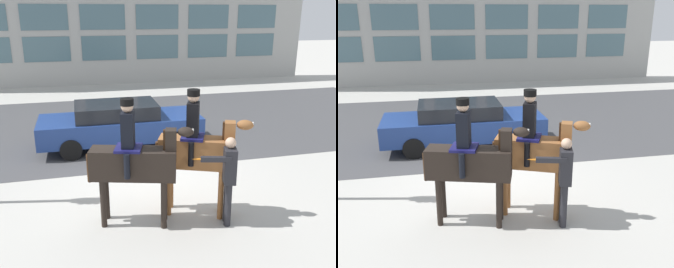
# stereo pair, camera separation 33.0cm
# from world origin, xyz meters

# --- Properties ---
(ground_plane) EXTENTS (80.00, 80.00, 0.00)m
(ground_plane) POSITION_xyz_m (0.00, 0.00, 0.00)
(ground_plane) COLOR #B2AFA8
(road_surface) EXTENTS (23.86, 8.50, 0.01)m
(road_surface) POSITION_xyz_m (0.00, 4.75, 0.00)
(road_surface) COLOR #444447
(road_surface) RESTS_ON ground_plane
(mounted_horse_lead) EXTENTS (1.93, 0.85, 2.47)m
(mounted_horse_lead) POSITION_xyz_m (-0.62, -1.99, 1.30)
(mounted_horse_lead) COLOR black
(mounted_horse_lead) RESTS_ON ground_plane
(mounted_horse_companion) EXTENTS (1.76, 0.97, 2.55)m
(mounted_horse_companion) POSITION_xyz_m (0.61, -1.90, 1.37)
(mounted_horse_companion) COLOR brown
(mounted_horse_companion) RESTS_ON ground_plane
(pedestrian_bystander) EXTENTS (0.90, 0.44, 1.75)m
(pedestrian_bystander) POSITION_xyz_m (1.05, -2.42, 1.03)
(pedestrian_bystander) COLOR #232328
(pedestrian_bystander) RESTS_ON ground_plane
(street_car_near_lane) EXTENTS (4.75, 1.81, 1.35)m
(street_car_near_lane) POSITION_xyz_m (-0.41, 2.44, 0.72)
(street_car_near_lane) COLOR navy
(street_car_near_lane) RESTS_ON ground_plane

